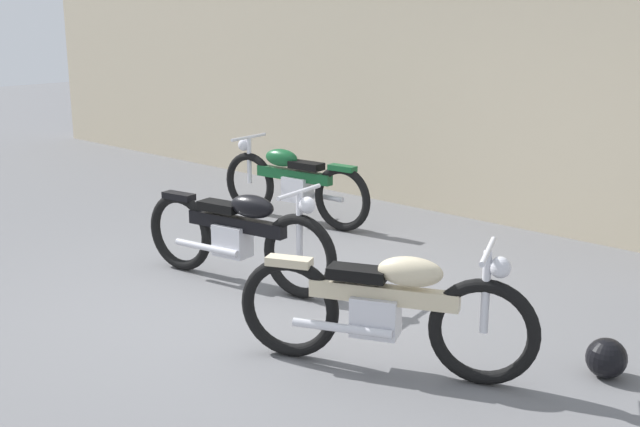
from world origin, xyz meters
name	(u,v)px	position (x,y,z in m)	size (l,w,h in m)	color
ground_plane	(263,303)	(0.00, 0.00, 0.00)	(40.00, 40.00, 0.00)	slate
building_wall	(501,96)	(0.00, 3.68, 1.43)	(18.00, 0.30, 2.86)	beige
helmet	(606,358)	(2.67, 0.61, 0.13)	(0.27, 0.27, 0.27)	black
motorcycle_cream	(385,308)	(1.52, -0.30, 0.44)	(1.91, 1.00, 0.92)	black
motorcycle_green	(293,183)	(-1.67, 2.05, 0.45)	(2.07, 0.58, 0.93)	black
motorcycle_black	(238,235)	(-0.51, 0.20, 0.45)	(2.07, 0.64, 0.94)	black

